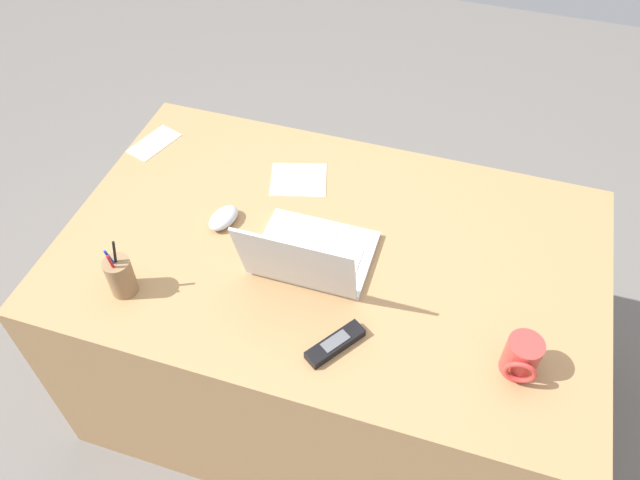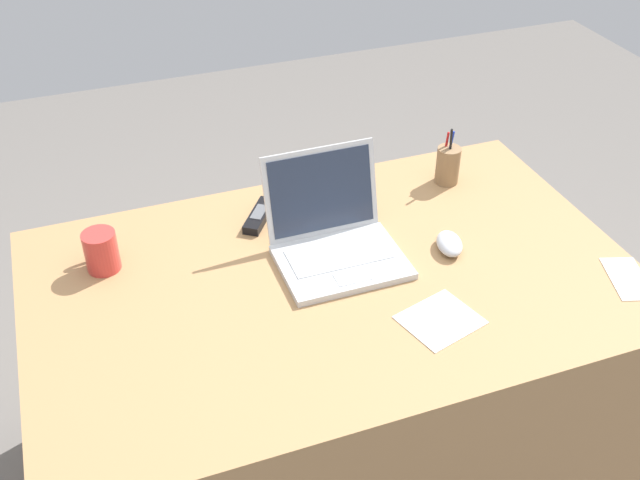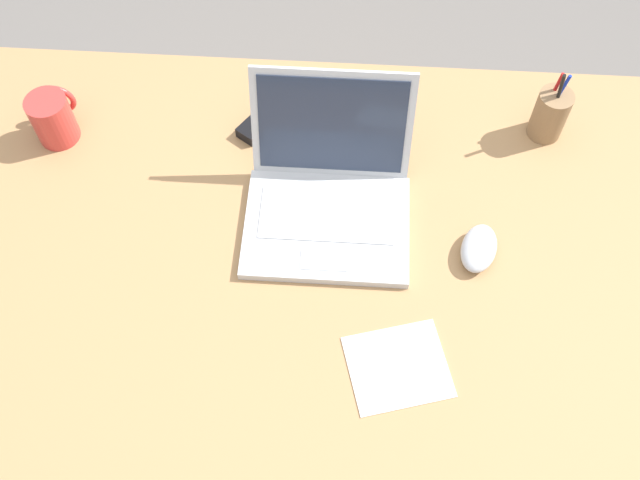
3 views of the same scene
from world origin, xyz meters
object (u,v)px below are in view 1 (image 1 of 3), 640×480
at_px(laptop, 309,256).
at_px(pen_holder, 121,276).
at_px(cordless_phone, 335,344).
at_px(computer_mouse, 223,218).
at_px(coffee_mug_white, 521,357).

height_order(laptop, pen_holder, laptop).
bearing_deg(cordless_phone, pen_holder, -0.08).
bearing_deg(computer_mouse, laptop, 178.97).
bearing_deg(laptop, computer_mouse, -16.60).
xyz_separation_m(laptop, pen_holder, (0.44, 0.22, 0.01)).
height_order(laptop, coffee_mug_white, laptop).
height_order(laptop, computer_mouse, laptop).
xyz_separation_m(laptop, cordless_phone, (-0.14, 0.22, -0.04)).
relative_size(coffee_mug_white, cordless_phone, 0.68).
distance_m(laptop, cordless_phone, 0.26).
bearing_deg(computer_mouse, pen_holder, 79.07).
distance_m(laptop, coffee_mug_white, 0.59).
bearing_deg(laptop, cordless_phone, 122.50).
height_order(computer_mouse, coffee_mug_white, coffee_mug_white).
height_order(laptop, cordless_phone, laptop).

